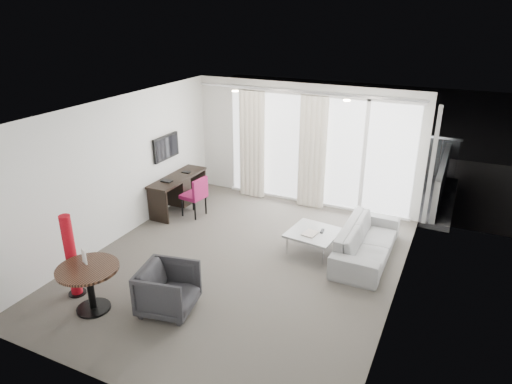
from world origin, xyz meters
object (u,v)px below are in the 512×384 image
at_px(tub_armchair, 168,289).
at_px(round_table, 91,289).
at_px(sofa, 367,241).
at_px(red_lamp, 71,256).
at_px(desk_chair, 193,196).
at_px(rattan_chair_a, 356,176).
at_px(coffee_table, 313,241).
at_px(rattan_chair_b, 396,167).
at_px(desk, 179,193).

bearing_deg(tub_armchair, round_table, 103.51).
bearing_deg(sofa, tub_armchair, 140.88).
bearing_deg(red_lamp, round_table, -20.34).
height_order(tub_armchair, sofa, tub_armchair).
bearing_deg(round_table, desk_chair, 97.10).
distance_m(round_table, red_lamp, 0.62).
bearing_deg(rattan_chair_a, coffee_table, -113.24).
relative_size(sofa, rattan_chair_b, 2.38).
bearing_deg(rattan_chair_a, desk_chair, -160.12).
xyz_separation_m(desk, desk_chair, (0.46, -0.14, 0.06)).
bearing_deg(tub_armchair, sofa, -50.09).
bearing_deg(desk, rattan_chair_b, 42.09).
bearing_deg(desk_chair, red_lamp, -83.67).
height_order(sofa, rattan_chair_a, rattan_chair_a).
xyz_separation_m(round_table, sofa, (3.20, 3.16, -0.05)).
height_order(desk, sofa, desk).
bearing_deg(round_table, rattan_chair_b, 66.58).
bearing_deg(desk_chair, rattan_chair_a, 50.68).
xyz_separation_m(desk, rattan_chair_b, (3.91, 3.54, 0.06)).
relative_size(desk, rattan_chair_b, 1.83).
bearing_deg(red_lamp, desk_chair, 88.43).
xyz_separation_m(desk, coffee_table, (3.18, -0.51, -0.18)).
relative_size(coffee_table, rattan_chair_b, 0.98).
bearing_deg(sofa, desk, 85.65).
height_order(red_lamp, coffee_table, red_lamp).
distance_m(round_table, rattan_chair_a, 6.32).
bearing_deg(rattan_chair_b, red_lamp, -106.37).
height_order(desk_chair, round_table, desk_chair).
bearing_deg(desk_chair, coffee_table, 0.13).
bearing_deg(desk, round_table, -75.81).
bearing_deg(red_lamp, coffee_table, 44.73).
relative_size(desk_chair, tub_armchair, 1.11).
relative_size(red_lamp, coffee_table, 1.57).
distance_m(sofa, rattan_chair_b, 3.85).
relative_size(desk, desk_chair, 1.84).
distance_m(desk, red_lamp, 3.32).
xyz_separation_m(desk_chair, rattan_chair_b, (3.45, 3.67, 0.00)).
distance_m(desk_chair, tub_armchair, 3.21).
xyz_separation_m(sofa, rattan_chair_b, (-0.17, 3.85, 0.13)).
xyz_separation_m(desk, sofa, (4.08, -0.31, -0.07)).
relative_size(coffee_table, rattan_chair_a, 0.94).
xyz_separation_m(red_lamp, rattan_chair_b, (3.54, 6.82, -0.23)).
distance_m(desk_chair, sofa, 3.63).
bearing_deg(rattan_chair_b, coffee_table, -89.20).
height_order(sofa, rattan_chair_b, rattan_chair_b).
bearing_deg(red_lamp, rattan_chair_b, 62.60).
height_order(coffee_table, rattan_chair_a, rattan_chair_a).
xyz_separation_m(tub_armchair, coffee_table, (1.31, 2.51, -0.16)).
xyz_separation_m(coffee_table, rattan_chair_b, (0.73, 4.04, 0.24)).
xyz_separation_m(coffee_table, sofa, (0.90, 0.20, 0.11)).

